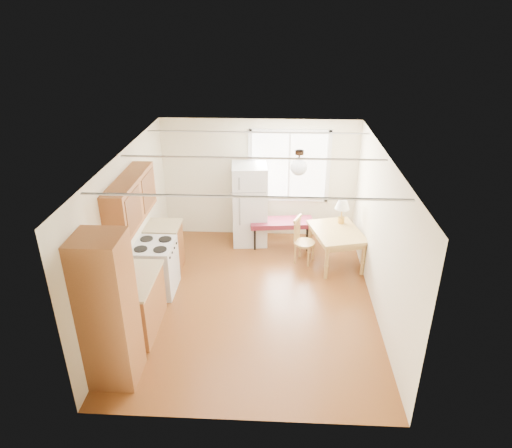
# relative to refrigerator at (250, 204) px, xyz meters

# --- Properties ---
(room_shell) EXTENTS (4.60, 5.60, 2.62)m
(room_shell) POSITION_rel_refrigerator_xyz_m (0.19, -2.12, 0.41)
(room_shell) COLOR #572B12
(room_shell) RESTS_ON ground
(kitchen_run) EXTENTS (0.65, 3.40, 2.20)m
(kitchen_run) POSITION_rel_refrigerator_xyz_m (-1.53, -2.75, 0.00)
(kitchen_run) COLOR brown
(kitchen_run) RESTS_ON ground
(window_unit) EXTENTS (1.64, 0.05, 1.51)m
(window_unit) POSITION_rel_refrigerator_xyz_m (0.79, 0.35, 0.71)
(window_unit) COLOR white
(window_unit) RESTS_ON room_shell
(pendant_light) EXTENTS (0.26, 0.26, 0.40)m
(pendant_light) POSITION_rel_refrigerator_xyz_m (0.89, -1.72, 1.40)
(pendant_light) COLOR black
(pendant_light) RESTS_ON room_shell
(refrigerator) EXTENTS (0.75, 0.75, 1.68)m
(refrigerator) POSITION_rel_refrigerator_xyz_m (0.00, 0.00, 0.00)
(refrigerator) COLOR silver
(refrigerator) RESTS_ON ground
(bench) EXTENTS (1.31, 0.61, 0.59)m
(bench) POSITION_rel_refrigerator_xyz_m (0.66, -0.20, -0.32)
(bench) COLOR maroon
(bench) RESTS_ON ground
(dining_table) EXTENTS (1.10, 1.30, 0.70)m
(dining_table) POSITION_rel_refrigerator_xyz_m (1.69, -0.83, -0.24)
(dining_table) COLOR #A98141
(dining_table) RESTS_ON ground
(chair) EXTENTS (0.45, 0.44, 0.90)m
(chair) POSITION_rel_refrigerator_xyz_m (1.02, -0.78, -0.32)
(chair) COLOR #A98141
(chair) RESTS_ON ground
(table_lamp) EXTENTS (0.28, 0.28, 0.49)m
(table_lamp) POSITION_rel_refrigerator_xyz_m (1.80, -0.49, 0.22)
(table_lamp) COLOR #B38C39
(table_lamp) RESTS_ON dining_table
(coffee_maker) EXTENTS (0.23, 0.28, 0.40)m
(coffee_maker) POSITION_rel_refrigerator_xyz_m (-1.53, -3.44, 0.21)
(coffee_maker) COLOR black
(coffee_maker) RESTS_ON kitchen_run
(kettle) EXTENTS (0.14, 0.14, 0.26)m
(kettle) POSITION_rel_refrigerator_xyz_m (-1.57, -2.90, 0.17)
(kettle) COLOR red
(kettle) RESTS_ON kitchen_run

